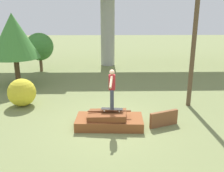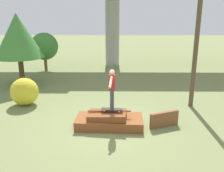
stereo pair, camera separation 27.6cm
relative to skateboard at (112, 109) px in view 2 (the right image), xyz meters
The scene contains 9 objects.
ground_plane 0.73m from the skateboard, 148.11° to the left, with size 80.00×80.00×0.00m, color olive.
scrap_pile 0.50m from the skateboard, 157.96° to the left, with size 2.54×1.29×0.65m.
scrap_plank_loose 2.01m from the skateboard, ahead, with size 1.14×0.57×0.59m.
skateboard is the anchor object (origin of this frame).
skater 0.86m from the skateboard, ahead, with size 0.25×1.15×1.47m.
utility_pole 5.53m from the skateboard, 31.71° to the left, with size 1.30×0.20×8.35m.
tree_behind_left 10.71m from the skateboard, 117.89° to the left, with size 1.96×1.96×2.78m.
tree_behind_right 8.11m from the skateboard, 133.55° to the left, with size 2.78×2.78×4.14m.
bush_yellow_flowering 4.70m from the skateboard, 150.09° to the left, with size 1.27×1.27×1.27m.
Camera 2 is at (0.19, -8.64, 4.14)m, focal length 40.00 mm.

